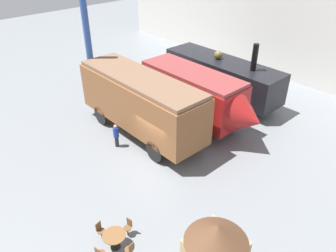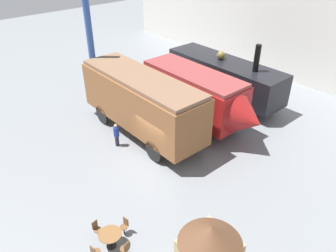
{
  "view_description": "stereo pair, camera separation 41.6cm",
  "coord_description": "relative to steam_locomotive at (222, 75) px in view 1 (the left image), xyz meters",
  "views": [
    {
      "loc": [
        11.95,
        -10.08,
        11.75
      ],
      "look_at": [
        -0.2,
        1.0,
        1.6
      ],
      "focal_mm": 35.0,
      "sensor_mm": 36.0,
      "label": 1
    },
    {
      "loc": [
        12.22,
        -9.77,
        11.75
      ],
      "look_at": [
        -0.2,
        1.0,
        1.6
      ],
      "focal_mm": 35.0,
      "sensor_mm": 36.0,
      "label": 2
    }
  ],
  "objects": [
    {
      "name": "ground_plane",
      "position": [
        2.6,
        -8.79,
        -1.89
      ],
      "size": [
        80.0,
        80.0,
        0.0
      ],
      "primitive_type": "plane",
      "color": "gray"
    },
    {
      "name": "backdrop_wall",
      "position": [
        2.6,
        7.07,
        2.61
      ],
      "size": [
        44.0,
        0.15,
        9.0
      ],
      "color": "silver",
      "rests_on": "ground_plane"
    },
    {
      "name": "steam_locomotive",
      "position": [
        0.0,
        0.0,
        0.0
      ],
      "size": [
        9.7,
        2.72,
        4.94
      ],
      "color": "black",
      "rests_on": "ground_plane"
    },
    {
      "name": "streamlined_locomotive",
      "position": [
        1.69,
        -4.41,
        0.36
      ],
      "size": [
        9.14,
        2.71,
        3.7
      ],
      "color": "maroon",
      "rests_on": "ground_plane"
    },
    {
      "name": "passenger_coach_wooden",
      "position": [
        -0.01,
        -7.88,
        0.53
      ],
      "size": [
        9.39,
        2.85,
        4.03
      ],
      "color": "brown",
      "rests_on": "ground_plane"
    },
    {
      "name": "cafe_table_near",
      "position": [
        6.25,
        -14.34,
        -1.27
      ],
      "size": [
        0.99,
        0.99,
        0.75
      ],
      "color": "black",
      "rests_on": "ground_plane"
    },
    {
      "name": "cafe_chair_0",
      "position": [
        7.1,
        -14.17,
        -1.38
      ],
      "size": [
        0.38,
        0.36,
        0.87
      ],
      "rotation": [
        0.0,
        0.0,
        3.35
      ],
      "color": "black",
      "rests_on": "ground_plane"
    },
    {
      "name": "cafe_chair_1",
      "position": [
        6.07,
        -13.49,
        -1.38
      ],
      "size": [
        0.36,
        0.38,
        0.87
      ],
      "rotation": [
        0.0,
        0.0,
        4.92
      ],
      "color": "black",
      "rests_on": "ground_plane"
    },
    {
      "name": "cafe_chair_2",
      "position": [
        5.4,
        -14.52,
        -1.38
      ],
      "size": [
        0.38,
        0.36,
        0.87
      ],
      "rotation": [
        0.0,
        0.0,
        6.49
      ],
      "color": "black",
      "rests_on": "ground_plane"
    },
    {
      "name": "visitor_person",
      "position": [
        0.12,
        -9.98,
        -1.05
      ],
      "size": [
        0.34,
        0.34,
        1.55
      ],
      "color": "#262633",
      "rests_on": "ground_plane"
    },
    {
      "name": "ticket_kiosk",
      "position": [
        10.02,
        -12.44,
        -0.21
      ],
      "size": [
        2.34,
        2.34,
        3.0
      ],
      "color": "tan",
      "rests_on": "ground_plane"
    },
    {
      "name": "support_pillar",
      "position": [
        -4.82,
        -8.39,
        2.11
      ],
      "size": [
        0.44,
        0.44,
        8.0
      ],
      "color": "#2D519E",
      "rests_on": "ground_plane"
    }
  ]
}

